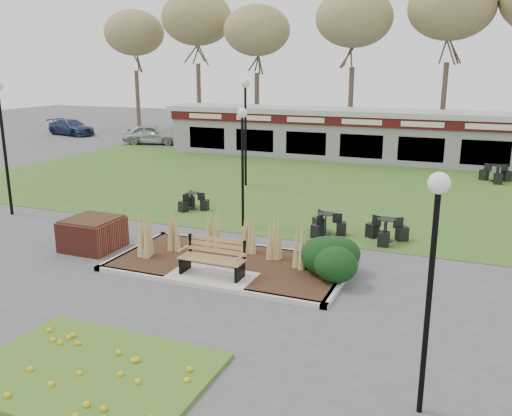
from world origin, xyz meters
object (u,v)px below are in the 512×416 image
at_px(brick_planter, 93,233).
at_px(food_pavilion, 367,135).
at_px(lamp_post_mid_left, 242,141).
at_px(bistro_set_d, 496,176).
at_px(lamp_post_near_left, 1,118).
at_px(car_silver, 152,134).
at_px(bistro_set_b, 193,204).
at_px(lamp_post_near_right, 434,243).
at_px(car_black, 213,136).
at_px(bistro_set_a, 326,227).
at_px(bistro_set_c, 386,234).
at_px(car_blue, 71,127).
at_px(park_bench, 213,257).
at_px(lamp_post_far_left, 245,109).

height_order(brick_planter, food_pavilion, food_pavilion).
height_order(lamp_post_mid_left, bistro_set_d, lamp_post_mid_left).
xyz_separation_m(lamp_post_near_left, car_silver, (-5.48, 17.97, -2.86)).
relative_size(food_pavilion, car_silver, 6.10).
bearing_deg(brick_planter, bistro_set_b, 83.85).
xyz_separation_m(lamp_post_near_right, car_black, (-15.95, 24.50, -2.04)).
relative_size(lamp_post_near_right, bistro_set_a, 3.05).
bearing_deg(lamp_post_mid_left, bistro_set_d, 54.21).
bearing_deg(lamp_post_near_right, car_silver, 130.20).
distance_m(brick_planter, lamp_post_near_left, 6.47).
distance_m(lamp_post_near_left, bistro_set_c, 13.86).
relative_size(brick_planter, car_black, 0.32).
relative_size(bistro_set_d, car_blue, 0.34).
relative_size(lamp_post_near_right, car_silver, 0.96).
xyz_separation_m(park_bench, lamp_post_near_left, (-9.72, 2.78, 2.95)).
xyz_separation_m(bistro_set_d, car_blue, (-30.91, 6.83, 0.34)).
xyz_separation_m(bistro_set_c, bistro_set_d, (3.34, 11.10, 0.02)).
bearing_deg(bistro_set_b, lamp_post_far_left, 88.12).
bearing_deg(car_blue, park_bench, -120.96).
bearing_deg(lamp_post_far_left, car_black, 123.72).
xyz_separation_m(park_bench, car_blue, (-23.97, 22.68, 0.03)).
bearing_deg(car_silver, bistro_set_a, -149.20).
height_order(lamp_post_near_left, lamp_post_near_right, lamp_post_near_left).
distance_m(brick_planter, bistro_set_b, 5.19).
bearing_deg(lamp_post_mid_left, bistro_set_c, 1.98).
relative_size(brick_planter, bistro_set_d, 1.02).
relative_size(lamp_post_near_left, bistro_set_b, 4.08).
height_order(park_bench, car_black, car_black).
bearing_deg(bistro_set_d, bistro_set_c, -106.73).
distance_m(brick_planter, car_silver, 22.73).
distance_m(lamp_post_far_left, car_silver, 15.58).
xyz_separation_m(park_bench, brick_planter, (-4.40, 0.75, -0.11)).
distance_m(lamp_post_far_left, car_black, 12.47).
bearing_deg(bistro_set_d, car_blue, 167.54).
relative_size(car_silver, car_blue, 0.94).
xyz_separation_m(lamp_post_far_left, bistro_set_a, (5.35, -5.88, -3.24)).
relative_size(lamp_post_mid_left, car_black, 0.86).
height_order(brick_planter, lamp_post_near_left, lamp_post_near_left).
distance_m(bistro_set_b, bistro_set_c, 7.53).
distance_m(lamp_post_mid_left, bistro_set_d, 14.14).
bearing_deg(lamp_post_near_right, lamp_post_near_left, 156.78).
distance_m(bistro_set_a, bistro_set_b, 5.63).
relative_size(bistro_set_b, car_blue, 0.28).
xyz_separation_m(park_bench, car_black, (-10.45, 20.75, 0.18)).
distance_m(lamp_post_far_left, bistro_set_c, 9.90).
relative_size(bistro_set_c, car_blue, 0.32).
xyz_separation_m(park_bench, lamp_post_far_left, (-3.69, 10.63, 2.90)).
bearing_deg(bistro_set_b, car_blue, 140.18).
distance_m(lamp_post_near_right, car_black, 29.31).
bearing_deg(lamp_post_far_left, car_blue, 149.27).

